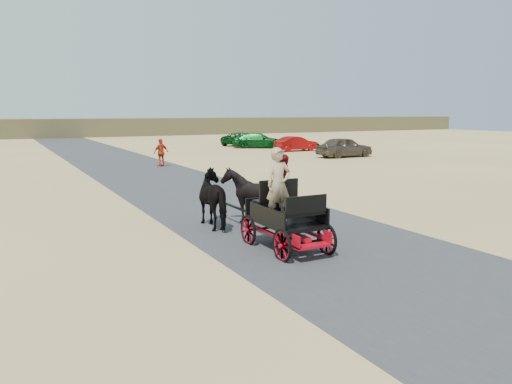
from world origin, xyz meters
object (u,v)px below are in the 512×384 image
carriage (286,235)px  car_a (344,147)px  horse_right (251,196)px  car_b (296,144)px  pedestrian (161,153)px  horse_left (217,198)px  car_d (242,139)px  car_c (258,140)px

carriage → car_a: 25.81m
horse_right → car_a: (16.31, 16.53, -0.10)m
horse_right → car_b: horse_right is taller
carriage → pedestrian: 19.82m
horse_left → horse_right: (1.10, 0.00, 0.00)m
car_b → car_d: car_d is taller
car_b → horse_left: bearing=143.7°
horse_right → car_c: bearing=-118.4°
horse_left → pedestrian: pedestrian is taller
horse_right → car_c: (15.05, 27.81, -0.15)m
car_c → carriage: bearing=-176.1°
horse_left → car_b: horse_left is taller
pedestrian → car_c: 16.97m
pedestrian → car_d: pedestrian is taller
horse_right → pedestrian: (2.30, 16.61, 0.01)m
horse_right → car_c: horse_right is taller
car_a → car_d: car_a is taller
horse_left → horse_right: size_ratio=1.18×
car_b → horse_right: bearing=145.5°
horse_left → car_b: (17.30, 23.04, -0.22)m
carriage → car_b: car_b is taller
pedestrian → horse_left: bearing=63.0°
car_b → car_c: 4.92m
carriage → car_b: bearing=57.2°
pedestrian → car_d: size_ratio=0.37×
pedestrian → car_a: (14.01, -0.08, -0.11)m
car_b → car_c: car_c is taller
carriage → horse_right: horse_right is taller
carriage → horse_right: 3.09m
horse_right → car_a: horse_right is taller
pedestrian → car_b: pedestrian is taller
horse_right → car_a: 23.23m
car_d → car_c: bearing=150.6°
car_a → car_d: size_ratio=0.94×
horse_left → pedestrian: 16.95m
horse_left → car_a: size_ratio=0.46×
pedestrian → car_d: 19.85m
car_c → pedestrian: bearing=162.1°
horse_left → car_b: size_ratio=0.52×
pedestrian → car_c: bearing=-154.1°
pedestrian → car_a: 14.01m
horse_left → car_c: (16.15, 27.81, -0.15)m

